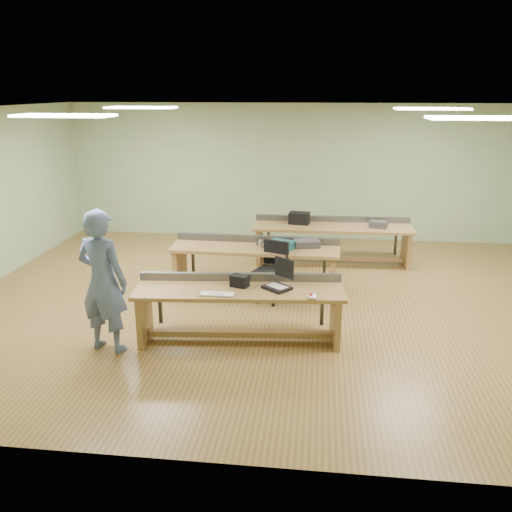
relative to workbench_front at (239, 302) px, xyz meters
name	(u,v)px	position (x,y,z in m)	size (l,w,h in m)	color
floor	(273,301)	(0.33, 1.43, -0.55)	(10.00, 10.00, 0.00)	olive
ceiling	(275,110)	(0.33, 1.43, 2.45)	(10.00, 10.00, 0.00)	silver
wall_back	(289,172)	(0.33, 5.43, 0.95)	(10.00, 0.04, 3.00)	#9EB98C
wall_front	(232,313)	(0.33, -2.57, 0.95)	(10.00, 0.04, 3.00)	#9EB98C
fluor_panels	(275,112)	(0.33, 1.43, 2.42)	(6.20, 3.50, 0.03)	white
workbench_front	(239,302)	(0.00, 0.00, 0.00)	(2.83, 0.99, 0.86)	olive
workbench_mid	(255,258)	(-0.02, 1.99, 0.00)	(2.84, 0.82, 0.86)	olive
workbench_back	(332,235)	(1.30, 3.62, 0.01)	(3.06, 0.88, 0.86)	olive
person	(103,281)	(-1.68, -0.49, 0.39)	(0.69, 0.45, 1.89)	#6576A5
laptop_base	(277,288)	(0.50, 0.03, 0.21)	(0.34, 0.28, 0.04)	black
laptop_screen	(284,268)	(0.59, 0.13, 0.46)	(0.34, 0.02, 0.26)	black
keyboard	(217,294)	(-0.25, -0.30, 0.21)	(0.44, 0.15, 0.03)	silver
trackball_mouse	(312,296)	(0.97, -0.27, 0.23)	(0.12, 0.14, 0.06)	white
camera_bag	(240,281)	(0.00, 0.06, 0.27)	(0.23, 0.15, 0.16)	black
task_chair	(271,279)	(0.30, 1.50, -0.20)	(0.67, 0.67, 0.96)	black
parts_bin_teal	(281,245)	(0.42, 1.90, 0.26)	(0.39, 0.29, 0.14)	#164147
parts_bin_grey	(307,243)	(0.84, 2.08, 0.25)	(0.41, 0.26, 0.11)	#333335
mug	(259,243)	(0.03, 2.07, 0.24)	(0.12, 0.12, 0.09)	#333335
drinks_can	(261,244)	(0.07, 1.94, 0.26)	(0.07, 0.07, 0.13)	#BABABE
storage_box_back	(299,218)	(0.64, 3.70, 0.31)	(0.39, 0.28, 0.22)	black
tray_back	(378,224)	(2.16, 3.55, 0.26)	(0.32, 0.23, 0.13)	#333335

